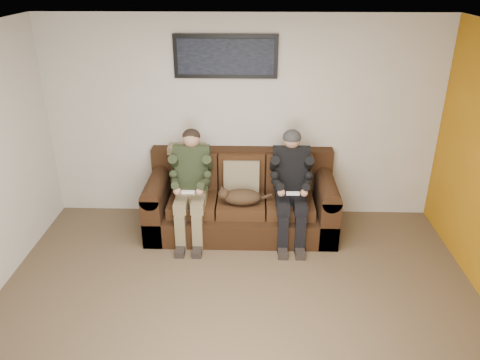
{
  "coord_description": "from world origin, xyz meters",
  "views": [
    {
      "loc": [
        0.13,
        -3.45,
        3.12
      ],
      "look_at": [
        -0.0,
        1.2,
        0.95
      ],
      "focal_mm": 35.0,
      "sensor_mm": 36.0,
      "label": 1
    }
  ],
  "objects_px": {
    "person_left": "(191,179)",
    "framed_poster": "(226,56)",
    "sofa": "(241,201)",
    "cat": "(240,197)",
    "person_right": "(291,180)"
  },
  "relations": [
    {
      "from": "person_left",
      "to": "framed_poster",
      "type": "height_order",
      "value": "framed_poster"
    },
    {
      "from": "sofa",
      "to": "person_left",
      "type": "xyz_separation_m",
      "value": [
        -0.6,
        -0.2,
        0.39
      ]
    },
    {
      "from": "cat",
      "to": "framed_poster",
      "type": "distance_m",
      "value": 1.68
    },
    {
      "from": "framed_poster",
      "to": "person_right",
      "type": "bearing_deg",
      "value": -35.83
    },
    {
      "from": "cat",
      "to": "framed_poster",
      "type": "xyz_separation_m",
      "value": [
        -0.19,
        0.67,
        1.53
      ]
    },
    {
      "from": "person_left",
      "to": "person_right",
      "type": "distance_m",
      "value": 1.2
    },
    {
      "from": "sofa",
      "to": "framed_poster",
      "type": "height_order",
      "value": "framed_poster"
    },
    {
      "from": "sofa",
      "to": "framed_poster",
      "type": "bearing_deg",
      "value": 117.58
    },
    {
      "from": "person_right",
      "to": "cat",
      "type": "height_order",
      "value": "person_right"
    },
    {
      "from": "sofa",
      "to": "cat",
      "type": "relative_size",
      "value": 3.53
    },
    {
      "from": "framed_poster",
      "to": "person_left",
      "type": "bearing_deg",
      "value": -124.7
    },
    {
      "from": "sofa",
      "to": "cat",
      "type": "distance_m",
      "value": 0.35
    },
    {
      "from": "person_right",
      "to": "person_left",
      "type": "bearing_deg",
      "value": -179.98
    },
    {
      "from": "person_left",
      "to": "person_right",
      "type": "height_order",
      "value": "person_right"
    },
    {
      "from": "cat",
      "to": "framed_poster",
      "type": "bearing_deg",
      "value": 106.24
    }
  ]
}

